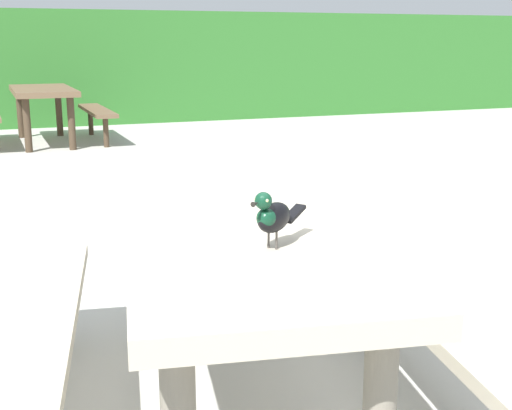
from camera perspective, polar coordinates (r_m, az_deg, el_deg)
ground_plane at (r=2.72m, az=3.64°, el=-16.23°), size 60.00×60.00×0.00m
hedge_wall at (r=12.27m, az=-16.66°, el=11.01°), size 28.00×1.89×1.83m
picnic_table_foreground at (r=2.41m, az=-1.57°, el=-5.70°), size 1.96×1.98×0.74m
bird_grackle at (r=2.03m, az=1.36°, el=-0.91°), size 0.25×0.19×0.18m
picnic_table_mid_left at (r=9.59m, az=-17.37°, el=8.24°), size 1.71×1.81×0.74m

